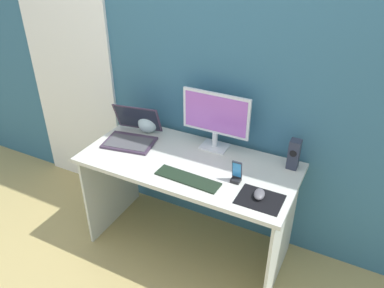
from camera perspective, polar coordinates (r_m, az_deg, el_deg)
name	(u,v)px	position (r m, az deg, el deg)	size (l,w,h in m)	color
ground_plane	(189,244)	(2.93, -0.45, -14.77)	(8.00, 8.00, 0.00)	tan
wall_back	(214,68)	(2.52, 3.38, 11.31)	(6.00, 0.04, 2.50)	#31617C
door_left	(71,74)	(3.25, -17.59, 9.98)	(0.82, 0.02, 2.02)	white
desk	(189,181)	(2.54, -0.51, -5.51)	(1.39, 0.65, 0.74)	beige
monitor	(216,118)	(2.49, 3.55, 3.93)	(0.47, 0.14, 0.40)	silver
speaker_right	(294,154)	(2.42, 14.98, -1.48)	(0.07, 0.07, 0.19)	#2A3041
laptop	(132,134)	(2.69, -8.93, 1.46)	(0.39, 0.38, 0.23)	#3C2D41
fishbowl	(148,123)	(2.78, -6.58, 3.18)	(0.15, 0.15, 0.15)	silver
keyboard_external	(188,179)	(2.29, -0.66, -5.20)	(0.41, 0.11, 0.01)	black
mousepad	(260,199)	(2.17, 10.11, -8.13)	(0.25, 0.20, 0.00)	black
mouse	(259,194)	(2.18, 10.02, -7.39)	(0.06, 0.10, 0.04)	#58555B
phone_in_dock	(236,174)	(2.26, 6.66, -4.53)	(0.06, 0.05, 0.14)	black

